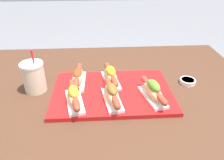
{
  "coord_description": "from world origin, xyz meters",
  "views": [
    {
      "loc": [
        -0.02,
        -0.77,
        1.27
      ],
      "look_at": [
        0.03,
        0.05,
        0.78
      ],
      "focal_mm": 35.0,
      "sensor_mm": 36.0,
      "label": 1
    }
  ],
  "objects_px": {
    "sauce_bowl": "(188,81)",
    "drink_cup": "(34,77)",
    "hot_dog_1": "(112,94)",
    "hot_dog_0": "(74,96)",
    "serving_tray": "(112,92)",
    "hot_dog_4": "(111,75)",
    "hot_dog_3": "(78,77)",
    "hot_dog_2": "(153,91)"
  },
  "relations": [
    {
      "from": "serving_tray",
      "to": "sauce_bowl",
      "type": "relative_size",
      "value": 7.02
    },
    {
      "from": "hot_dog_2",
      "to": "sauce_bowl",
      "type": "bearing_deg",
      "value": 34.02
    },
    {
      "from": "hot_dog_1",
      "to": "drink_cup",
      "type": "relative_size",
      "value": 1.08
    },
    {
      "from": "serving_tray",
      "to": "drink_cup",
      "type": "height_order",
      "value": "drink_cup"
    },
    {
      "from": "hot_dog_0",
      "to": "drink_cup",
      "type": "bearing_deg",
      "value": 144.28
    },
    {
      "from": "hot_dog_0",
      "to": "drink_cup",
      "type": "xyz_separation_m",
      "value": [
        -0.18,
        0.13,
        0.02
      ]
    },
    {
      "from": "serving_tray",
      "to": "hot_dog_2",
      "type": "xyz_separation_m",
      "value": [
        0.16,
        -0.07,
        0.04
      ]
    },
    {
      "from": "hot_dog_3",
      "to": "hot_dog_4",
      "type": "relative_size",
      "value": 1.01
    },
    {
      "from": "hot_dog_4",
      "to": "hot_dog_2",
      "type": "bearing_deg",
      "value": -40.68
    },
    {
      "from": "hot_dog_3",
      "to": "hot_dog_4",
      "type": "xyz_separation_m",
      "value": [
        0.15,
        0.0,
        0.0
      ]
    },
    {
      "from": "hot_dog_1",
      "to": "drink_cup",
      "type": "bearing_deg",
      "value": 158.97
    },
    {
      "from": "hot_dog_3",
      "to": "hot_dog_4",
      "type": "height_order",
      "value": "hot_dog_4"
    },
    {
      "from": "hot_dog_0",
      "to": "sauce_bowl",
      "type": "distance_m",
      "value": 0.54
    },
    {
      "from": "sauce_bowl",
      "to": "drink_cup",
      "type": "distance_m",
      "value": 0.7
    },
    {
      "from": "hot_dog_0",
      "to": "hot_dog_3",
      "type": "relative_size",
      "value": 0.98
    },
    {
      "from": "serving_tray",
      "to": "hot_dog_1",
      "type": "bearing_deg",
      "value": -94.24
    },
    {
      "from": "hot_dog_1",
      "to": "hot_dog_4",
      "type": "relative_size",
      "value": 1.0
    },
    {
      "from": "serving_tray",
      "to": "hot_dog_4",
      "type": "relative_size",
      "value": 2.45
    },
    {
      "from": "serving_tray",
      "to": "hot_dog_3",
      "type": "height_order",
      "value": "hot_dog_3"
    },
    {
      "from": "sauce_bowl",
      "to": "hot_dog_0",
      "type": "bearing_deg",
      "value": -163.92
    },
    {
      "from": "hot_dog_3",
      "to": "sauce_bowl",
      "type": "distance_m",
      "value": 0.52
    },
    {
      "from": "hot_dog_0",
      "to": "hot_dog_3",
      "type": "distance_m",
      "value": 0.15
    },
    {
      "from": "hot_dog_0",
      "to": "hot_dog_2",
      "type": "relative_size",
      "value": 1.01
    },
    {
      "from": "hot_dog_3",
      "to": "hot_dog_4",
      "type": "distance_m",
      "value": 0.15
    },
    {
      "from": "hot_dog_2",
      "to": "hot_dog_4",
      "type": "xyz_separation_m",
      "value": [
        -0.16,
        0.14,
        -0.0
      ]
    },
    {
      "from": "hot_dog_2",
      "to": "hot_dog_4",
      "type": "relative_size",
      "value": 0.99
    },
    {
      "from": "hot_dog_1",
      "to": "hot_dog_3",
      "type": "distance_m",
      "value": 0.21
    },
    {
      "from": "hot_dog_1",
      "to": "hot_dog_4",
      "type": "bearing_deg",
      "value": 88.68
    },
    {
      "from": "serving_tray",
      "to": "hot_dog_4",
      "type": "height_order",
      "value": "hot_dog_4"
    },
    {
      "from": "hot_dog_0",
      "to": "serving_tray",
      "type": "bearing_deg",
      "value": 28.01
    },
    {
      "from": "hot_dog_2",
      "to": "drink_cup",
      "type": "height_order",
      "value": "drink_cup"
    },
    {
      "from": "hot_dog_0",
      "to": "hot_dog_4",
      "type": "relative_size",
      "value": 0.99
    },
    {
      "from": "serving_tray",
      "to": "hot_dog_3",
      "type": "distance_m",
      "value": 0.17
    },
    {
      "from": "hot_dog_0",
      "to": "hot_dog_4",
      "type": "height_order",
      "value": "hot_dog_4"
    },
    {
      "from": "hot_dog_1",
      "to": "drink_cup",
      "type": "height_order",
      "value": "drink_cup"
    },
    {
      "from": "hot_dog_1",
      "to": "hot_dog_2",
      "type": "xyz_separation_m",
      "value": [
        0.17,
        0.01,
        0.0
      ]
    },
    {
      "from": "hot_dog_3",
      "to": "hot_dog_4",
      "type": "bearing_deg",
      "value": 0.5
    },
    {
      "from": "drink_cup",
      "to": "serving_tray",
      "type": "bearing_deg",
      "value": -8.37
    },
    {
      "from": "hot_dog_3",
      "to": "sauce_bowl",
      "type": "bearing_deg",
      "value": -0.46
    },
    {
      "from": "serving_tray",
      "to": "drink_cup",
      "type": "bearing_deg",
      "value": 171.63
    },
    {
      "from": "hot_dog_0",
      "to": "hot_dog_2",
      "type": "bearing_deg",
      "value": 2.51
    },
    {
      "from": "hot_dog_3",
      "to": "sauce_bowl",
      "type": "relative_size",
      "value": 2.9
    }
  ]
}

